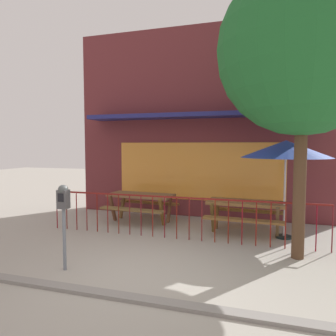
{
  "coord_description": "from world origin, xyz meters",
  "views": [
    {
      "loc": [
        1.88,
        -4.7,
        2.13
      ],
      "look_at": [
        -0.33,
        2.47,
        1.58
      ],
      "focal_mm": 33.72,
      "sensor_mm": 36.0,
      "label": 1
    }
  ],
  "objects_px": {
    "picnic_table_left": "(141,200)",
    "street_tree": "(304,50)",
    "patio_umbrella": "(286,149)",
    "picnic_table_right": "(245,208)",
    "parking_meter_far": "(63,205)"
  },
  "relations": [
    {
      "from": "picnic_table_right",
      "to": "street_tree",
      "type": "xyz_separation_m",
      "value": [
        1.05,
        -1.45,
        3.22
      ]
    },
    {
      "from": "picnic_table_right",
      "to": "patio_umbrella",
      "type": "bearing_deg",
      "value": -9.89
    },
    {
      "from": "picnic_table_right",
      "to": "parking_meter_far",
      "type": "height_order",
      "value": "parking_meter_far"
    },
    {
      "from": "picnic_table_right",
      "to": "street_tree",
      "type": "distance_m",
      "value": 3.69
    },
    {
      "from": "picnic_table_left",
      "to": "parking_meter_far",
      "type": "height_order",
      "value": "parking_meter_far"
    },
    {
      "from": "picnic_table_right",
      "to": "parking_meter_far",
      "type": "bearing_deg",
      "value": -131.0
    },
    {
      "from": "picnic_table_left",
      "to": "street_tree",
      "type": "relative_size",
      "value": 0.35
    },
    {
      "from": "picnic_table_left",
      "to": "parking_meter_far",
      "type": "relative_size",
      "value": 1.3
    },
    {
      "from": "picnic_table_left",
      "to": "picnic_table_right",
      "type": "bearing_deg",
      "value": -6.53
    },
    {
      "from": "patio_umbrella",
      "to": "parking_meter_far",
      "type": "height_order",
      "value": "patio_umbrella"
    },
    {
      "from": "patio_umbrella",
      "to": "picnic_table_right",
      "type": "bearing_deg",
      "value": 170.11
    },
    {
      "from": "picnic_table_right",
      "to": "parking_meter_far",
      "type": "xyz_separation_m",
      "value": [
        -2.8,
        -3.22,
        0.52
      ]
    },
    {
      "from": "parking_meter_far",
      "to": "street_tree",
      "type": "distance_m",
      "value": 5.03
    },
    {
      "from": "picnic_table_left",
      "to": "parking_meter_far",
      "type": "distance_m",
      "value": 3.59
    },
    {
      "from": "parking_meter_far",
      "to": "street_tree",
      "type": "relative_size",
      "value": 0.27
    }
  ]
}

